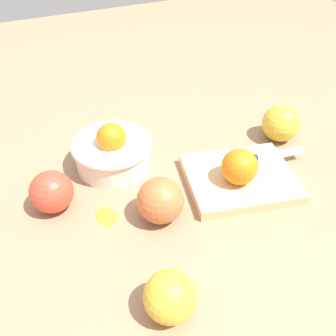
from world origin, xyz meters
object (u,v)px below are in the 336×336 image
object	(u,v)px
bowl	(113,150)
knife	(261,157)
cutting_board	(240,178)
apple_back_right	(281,123)
orange_on_board	(239,167)
apple_back_left	(52,192)
apple_front_left	(170,297)
apple_mid_left	(160,200)

from	to	relation	value
bowl	knife	bearing A→B (deg)	-26.74
bowl	cutting_board	size ratio (longest dim) A/B	0.79
cutting_board	apple_back_right	xyz separation A→B (m)	(0.16, 0.09, 0.03)
orange_on_board	bowl	bearing A→B (deg)	138.21
orange_on_board	apple_back_right	xyz separation A→B (m)	(0.18, 0.10, -0.01)
knife	apple_back_left	size ratio (longest dim) A/B	2.02
apple_back_right	orange_on_board	bearing A→B (deg)	-150.77
cutting_board	knife	bearing A→B (deg)	19.02
knife	apple_back_right	bearing A→B (deg)	33.70
bowl	apple_front_left	bearing A→B (deg)	-95.59
orange_on_board	knife	world-z (taller)	orange_on_board
apple_back_left	apple_back_right	distance (m)	0.51
cutting_board	apple_back_right	world-z (taller)	apple_back_right
cutting_board	apple_mid_left	distance (m)	0.18
cutting_board	apple_back_left	bearing A→B (deg)	165.73
apple_front_left	apple_back_right	xyz separation A→B (m)	(0.40, 0.27, 0.00)
cutting_board	orange_on_board	size ratio (longest dim) A/B	3.03
knife	cutting_board	bearing A→B (deg)	-160.98
apple_front_left	apple_back_right	world-z (taller)	apple_back_right
apple_front_left	apple_back_left	xyz separation A→B (m)	(-0.10, 0.27, 0.00)
knife	apple_back_right	size ratio (longest dim) A/B	1.88
orange_on_board	apple_back_right	world-z (taller)	orange_on_board
knife	apple_mid_left	size ratio (longest dim) A/B	1.90
orange_on_board	apple_back_left	distance (m)	0.34
apple_mid_left	knife	bearing A→B (deg)	9.03
apple_back_left	knife	bearing A→B (deg)	-9.14
bowl	apple_back_right	bearing A→B (deg)	-10.63
orange_on_board	apple_back_right	distance (m)	0.21
cutting_board	apple_back_right	size ratio (longest dim) A/B	2.49
orange_on_board	apple_mid_left	world-z (taller)	orange_on_board
orange_on_board	knife	xyz separation A→B (m)	(0.08, 0.03, -0.03)
apple_back_right	apple_back_left	bearing A→B (deg)	-179.86
orange_on_board	apple_back_left	bearing A→B (deg)	163.09
apple_front_left	apple_back_right	distance (m)	0.49
orange_on_board	apple_back_right	bearing A→B (deg)	29.23
bowl	apple_front_left	size ratio (longest dim) A/B	2.24
bowl	apple_back_right	size ratio (longest dim) A/B	1.97
apple_mid_left	apple_back_left	distance (m)	0.19
orange_on_board	knife	bearing A→B (deg)	23.02
cutting_board	knife	world-z (taller)	knife
apple_mid_left	apple_back_right	bearing A→B (deg)	17.08
bowl	cutting_board	bearing A→B (deg)	-37.41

